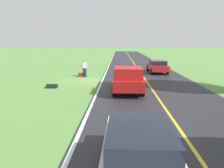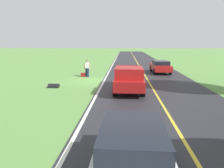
% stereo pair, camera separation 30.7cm
% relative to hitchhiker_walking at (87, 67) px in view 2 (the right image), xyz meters
% --- Properties ---
extents(ground_plane, '(200.00, 200.00, 0.00)m').
position_rel_hitchhiker_walking_xyz_m(ground_plane, '(-0.98, 2.25, -0.98)').
color(ground_plane, '#609347').
extents(road_surface, '(8.40, 120.00, 0.00)m').
position_rel_hitchhiker_walking_xyz_m(road_surface, '(-5.95, 2.25, -0.98)').
color(road_surface, '#28282D').
rests_on(road_surface, ground).
extents(lane_edge_line, '(0.16, 117.60, 0.00)m').
position_rel_hitchhiker_walking_xyz_m(lane_edge_line, '(-1.93, 2.25, -0.98)').
color(lane_edge_line, silver).
rests_on(lane_edge_line, ground).
extents(lane_centre_line, '(0.14, 117.60, 0.00)m').
position_rel_hitchhiker_walking_xyz_m(lane_centre_line, '(-5.95, 2.25, -0.98)').
color(lane_centre_line, gold).
rests_on(lane_centre_line, ground).
extents(hitchhiker_walking, '(0.62, 0.51, 1.75)m').
position_rel_hitchhiker_walking_xyz_m(hitchhiker_walking, '(0.00, 0.00, 0.00)').
color(hitchhiker_walking, navy).
rests_on(hitchhiker_walking, ground).
extents(suitcase_carried, '(0.47, 0.22, 0.42)m').
position_rel_hitchhiker_walking_xyz_m(suitcase_carried, '(0.42, 0.10, -0.77)').
color(suitcase_carried, maroon).
rests_on(suitcase_carried, ground).
extents(pickup_truck_passing, '(2.12, 5.41, 1.82)m').
position_rel_hitchhiker_walking_xyz_m(pickup_truck_passing, '(-4.09, 6.16, -0.01)').
color(pickup_truck_passing, '#B21919').
rests_on(pickup_truck_passing, ground).
extents(sedan_near_oncoming, '(2.01, 4.44, 1.41)m').
position_rel_hitchhiker_walking_xyz_m(sedan_near_oncoming, '(-7.88, -3.29, -0.23)').
color(sedan_near_oncoming, red).
rests_on(sedan_near_oncoming, ground).
extents(sedan_ahead_same_lane, '(1.99, 4.43, 1.41)m').
position_rel_hitchhiker_walking_xyz_m(sedan_ahead_same_lane, '(-4.00, 16.19, -0.23)').
color(sedan_ahead_same_lane, silver).
rests_on(sedan_ahead_same_lane, ground).
extents(drainage_culvert, '(0.80, 0.60, 0.60)m').
position_rel_hitchhiker_walking_xyz_m(drainage_culvert, '(1.73, 5.28, -0.98)').
color(drainage_culvert, black).
rests_on(drainage_culvert, ground).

